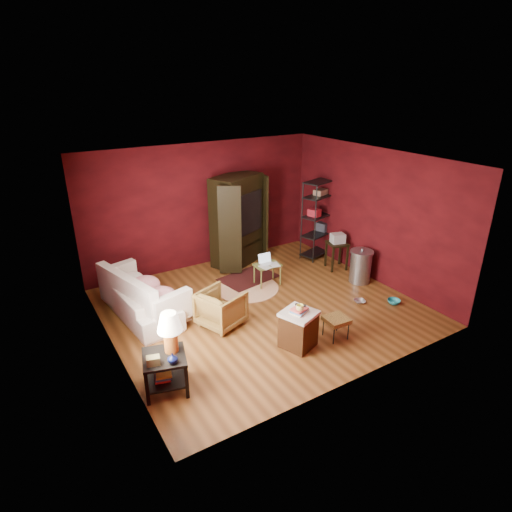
{
  "coord_description": "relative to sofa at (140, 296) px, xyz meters",
  "views": [
    {
      "loc": [
        -3.84,
        -6.06,
        4.11
      ],
      "look_at": [
        0.0,
        0.2,
        1.0
      ],
      "focal_mm": 30.0,
      "sensor_mm": 36.0,
      "label": 1
    }
  ],
  "objects": [
    {
      "name": "pet_bowl_steel",
      "position": [
        3.78,
        -1.78,
        -0.28
      ],
      "size": [
        0.23,
        0.14,
        0.22
      ],
      "primitive_type": "imported",
      "rotation": [
        0.0,
        0.0,
        -0.41
      ],
      "color": "silver",
      "rests_on": "ground"
    },
    {
      "name": "laptop_desk",
      "position": [
        2.68,
        -0.14,
        0.02
      ],
      "size": [
        0.55,
        0.44,
        0.66
      ],
      "rotation": [
        0.0,
        0.0,
        -0.05
      ],
      "color": "brown",
      "rests_on": "ground"
    },
    {
      "name": "small_stand",
      "position": [
        4.47,
        -0.28,
        0.24
      ],
      "size": [
        0.51,
        0.51,
        0.84
      ],
      "rotation": [
        0.0,
        0.0,
        -0.26
      ],
      "color": "black",
      "rests_on": "ground"
    },
    {
      "name": "sofa_cushions",
      "position": [
        0.02,
        -0.01,
        0.01
      ],
      "size": [
        1.24,
        2.08,
        0.82
      ],
      "rotation": [
        0.0,
        0.0,
        0.26
      ],
      "color": "beige",
      "rests_on": "sofa"
    },
    {
      "name": "side_table",
      "position": [
        -0.26,
        -2.14,
        0.3
      ],
      "size": [
        0.72,
        0.72,
        1.16
      ],
      "rotation": [
        0.0,
        0.0,
        -0.28
      ],
      "color": "black",
      "rests_on": "ground"
    },
    {
      "name": "armchair",
      "position": [
        1.12,
        -1.06,
        -0.03
      ],
      "size": [
        0.86,
        0.88,
        0.72
      ],
      "primitive_type": "imported",
      "rotation": [
        0.0,
        0.0,
        1.93
      ],
      "color": "black",
      "rests_on": "ground"
    },
    {
      "name": "mug",
      "position": [
        1.85,
        -2.36,
        0.37
      ],
      "size": [
        0.13,
        0.11,
        0.12
      ],
      "primitive_type": "imported",
      "rotation": [
        0.0,
        0.0,
        -0.07
      ],
      "color": "#FAF47A",
      "rests_on": "hamper"
    },
    {
      "name": "footstool",
      "position": [
        2.57,
        -2.44,
        -0.06
      ],
      "size": [
        0.4,
        0.4,
        0.38
      ],
      "rotation": [
        0.0,
        0.0,
        -0.07
      ],
      "color": "black",
      "rests_on": "ground"
    },
    {
      "name": "vase",
      "position": [
        -0.28,
        -2.38,
        0.23
      ],
      "size": [
        0.15,
        0.16,
        0.14
      ],
      "primitive_type": "imported",
      "rotation": [
        0.0,
        0.0,
        -0.08
      ],
      "color": "#0B113A",
      "rests_on": "side_table"
    },
    {
      "name": "sofa",
      "position": [
        0.0,
        0.0,
        0.0
      ],
      "size": [
        0.79,
        2.05,
        0.78
      ],
      "primitive_type": "imported",
      "rotation": [
        0.0,
        0.0,
        1.67
      ],
      "color": "beige",
      "rests_on": "ground"
    },
    {
      "name": "tv_armoire",
      "position": [
        2.73,
        1.18,
        0.69
      ],
      "size": [
        1.49,
        1.25,
        2.08
      ],
      "rotation": [
        0.0,
        0.0,
        0.43
      ],
      "color": "black",
      "rests_on": "ground"
    },
    {
      "name": "hamper",
      "position": [
        1.88,
        -2.3,
        -0.06
      ],
      "size": [
        0.66,
        0.66,
        0.72
      ],
      "rotation": [
        0.0,
        0.0,
        0.35
      ],
      "color": "#4A2611",
      "rests_on": "ground"
    },
    {
      "name": "rug_round",
      "position": [
        2.21,
        -0.07,
        -0.39
      ],
      "size": [
        1.49,
        1.49,
        0.01
      ],
      "rotation": [
        0.0,
        0.0,
        0.13
      ],
      "color": "beige",
      "rests_on": "ground"
    },
    {
      "name": "room",
      "position": [
        2.0,
        -0.94,
        1.01
      ],
      "size": [
        5.54,
        5.04,
        2.84
      ],
      "color": "brown",
      "rests_on": "ground"
    },
    {
      "name": "pet_bowl_turquoise",
      "position": [
        4.33,
        -2.15,
        -0.27
      ],
      "size": [
        0.26,
        0.16,
        0.25
      ],
      "primitive_type": "imported",
      "rotation": [
        0.0,
        0.0,
        0.37
      ],
      "color": "teal",
      "rests_on": "ground"
    },
    {
      "name": "rug_oriental",
      "position": [
        2.48,
        0.3,
        -0.38
      ],
      "size": [
        1.32,
        1.0,
        0.01
      ],
      "rotation": [
        0.0,
        0.0,
        0.17
      ],
      "color": "#451312",
      "rests_on": "ground"
    },
    {
      "name": "wire_shelving",
      "position": [
        4.6,
        0.54,
        0.64
      ],
      "size": [
        1.0,
        0.64,
        1.88
      ],
      "rotation": [
        0.0,
        0.0,
        0.29
      ],
      "color": "#202627",
      "rests_on": "ground"
    },
    {
      "name": "trash_can",
      "position": [
        4.44,
        -1.08,
        -0.03
      ],
      "size": [
        0.53,
        0.53,
        0.77
      ],
      "rotation": [
        0.0,
        0.0,
        0.09
      ],
      "color": "gray",
      "rests_on": "ground"
    }
  ]
}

